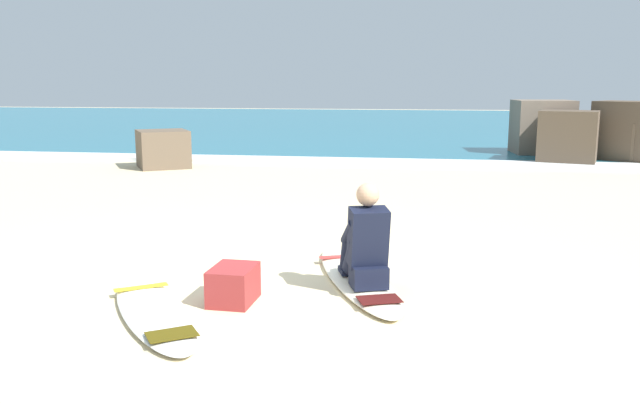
# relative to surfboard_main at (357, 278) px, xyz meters

# --- Properties ---
(ground_plane) EXTENTS (80.00, 80.00, 0.00)m
(ground_plane) POSITION_rel_surfboard_main_xyz_m (-1.12, -0.13, -0.04)
(ground_plane) COLOR beige
(sea) EXTENTS (80.00, 28.00, 0.10)m
(sea) POSITION_rel_surfboard_main_xyz_m (-1.12, 22.77, 0.01)
(sea) COLOR teal
(sea) RESTS_ON ground
(breaking_foam) EXTENTS (80.00, 0.90, 0.11)m
(breaking_foam) POSITION_rel_surfboard_main_xyz_m (-1.12, 9.07, 0.02)
(breaking_foam) COLOR white
(breaking_foam) RESTS_ON ground
(surfboard_main) EXTENTS (1.32, 2.39, 0.08)m
(surfboard_main) POSITION_rel_surfboard_main_xyz_m (0.00, 0.00, 0.00)
(surfboard_main) COLOR #EFE5C6
(surfboard_main) RESTS_ON ground
(surfer_seated) EXTENTS (0.54, 0.77, 0.95)m
(surfer_seated) POSITION_rel_surfboard_main_xyz_m (0.10, -0.27, 0.40)
(surfer_seated) COLOR black
(surfer_seated) RESTS_ON surfboard_main
(surfboard_spare_near) EXTENTS (1.60, 2.00, 0.08)m
(surfboard_spare_near) POSITION_rel_surfboard_main_xyz_m (-1.57, -1.20, 0.00)
(surfboard_spare_near) COLOR white
(surfboard_spare_near) RESTS_ON ground
(rock_outcrop_distant) EXTENTS (3.84, 3.12, 1.46)m
(rock_outcrop_distant) POSITION_rel_surfboard_main_xyz_m (4.54, 10.50, 0.60)
(rock_outcrop_distant) COLOR brown
(rock_outcrop_distant) RESTS_ON ground
(shoreline_rock) EXTENTS (1.47, 1.47, 0.84)m
(shoreline_rock) POSITION_rel_surfboard_main_xyz_m (-5.21, 7.81, 0.38)
(shoreline_rock) COLOR brown
(shoreline_rock) RESTS_ON ground
(beach_bag) EXTENTS (0.38, 0.49, 0.32)m
(beach_bag) POSITION_rel_surfboard_main_xyz_m (-1.01, -0.77, 0.12)
(beach_bag) COLOR maroon
(beach_bag) RESTS_ON ground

